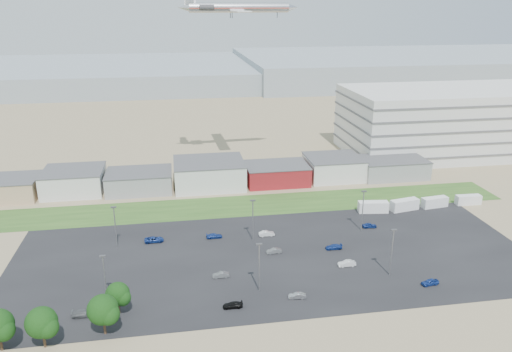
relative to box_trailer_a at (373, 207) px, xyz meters
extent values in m
plane|color=#827353|center=(-37.87, -41.30, -1.56)|extent=(700.00, 700.00, 0.00)
cube|color=black|center=(-32.87, -21.30, -1.55)|extent=(120.00, 50.00, 0.01)
cube|color=#2A4E1D|center=(-37.87, 10.70, -1.55)|extent=(160.00, 16.00, 0.02)
cube|color=silver|center=(52.13, 53.70, 10.94)|extent=(80.00, 40.00, 25.00)
imported|color=silver|center=(-17.60, -28.32, -0.90)|extent=(4.02, 1.45, 1.32)
imported|color=navy|center=(-3.08, -38.76, -0.92)|extent=(3.91, 1.97, 1.28)
imported|color=black|center=(-44.78, -40.19, -0.99)|extent=(3.94, 1.70, 1.13)
imported|color=#595B5E|center=(-45.92, -28.51, -0.97)|extent=(3.62, 1.31, 1.19)
imported|color=navy|center=(-45.67, -9.18, -0.98)|extent=(4.03, 1.76, 1.15)
imported|color=#595B5E|center=(-32.48, -19.59, -0.96)|extent=(3.68, 1.47, 1.19)
imported|color=navy|center=(-4.87, -9.74, -0.92)|extent=(3.84, 1.79, 1.27)
imported|color=navy|center=(-60.52, -8.97, -0.90)|extent=(4.78, 2.33, 1.31)
imported|color=#595B5E|center=(-72.74, -38.42, -0.92)|extent=(4.43, 1.82, 1.28)
imported|color=silver|center=(-32.48, -10.21, -0.91)|extent=(4.00, 1.50, 1.30)
imported|color=navy|center=(-17.92, -19.91, -0.98)|extent=(4.04, 1.76, 1.16)
imported|color=#A5A5AA|center=(-31.73, -39.11, -0.99)|extent=(3.59, 1.62, 1.14)
camera|label=1|loc=(-53.99, -122.75, 53.97)|focal=35.00mm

